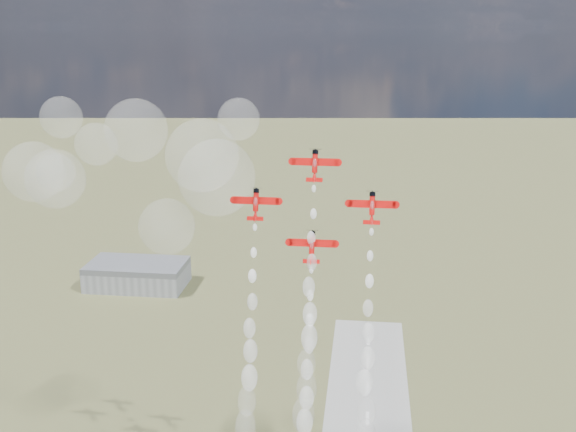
# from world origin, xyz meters

# --- Properties ---
(hangar) EXTENTS (50.00, 28.00, 13.00)m
(hangar) POSITION_xyz_m (-120.00, 180.00, 6.50)
(hangar) COLOR gray
(hangar) RESTS_ON ground
(plane_lead) EXTENTS (10.90, 4.69, 7.52)m
(plane_lead) POSITION_xyz_m (-15.17, 18.20, 99.31)
(plane_lead) COLOR red
(plane_lead) RESTS_ON ground
(plane_left) EXTENTS (10.90, 4.69, 7.52)m
(plane_left) POSITION_xyz_m (-28.85, 15.05, 90.27)
(plane_left) COLOR red
(plane_left) RESTS_ON ground
(plane_right) EXTENTS (10.90, 4.69, 7.52)m
(plane_right) POSITION_xyz_m (-1.49, 15.05, 90.27)
(plane_right) COLOR red
(plane_right) RESTS_ON ground
(plane_slot) EXTENTS (10.90, 4.69, 7.52)m
(plane_slot) POSITION_xyz_m (-15.17, 11.90, 81.23)
(plane_slot) COLOR red
(plane_slot) RESTS_ON ground
(smoke_trail_lead) EXTENTS (5.46, 20.47, 52.63)m
(smoke_trail_lead) POSITION_xyz_m (-15.34, 2.68, 54.86)
(smoke_trail_lead) COLOR white
(smoke_trail_lead) RESTS_ON plane_lead
(smoke_trail_left) EXTENTS (5.28, 20.37, 52.35)m
(smoke_trail_left) POSITION_xyz_m (-28.89, -0.40, 45.86)
(smoke_trail_left) COLOR white
(smoke_trail_left) RESTS_ON plane_left
(smoke_trail_right) EXTENTS (5.43, 20.77, 51.91)m
(smoke_trail_right) POSITION_xyz_m (-1.31, -0.77, 45.98)
(smoke_trail_right) COLOR white
(smoke_trail_right) RESTS_ON plane_right
(drifted_smoke_cloud) EXTENTS (68.61, 36.60, 42.92)m
(drifted_smoke_cloud) POSITION_xyz_m (-60.31, 26.16, 95.54)
(drifted_smoke_cloud) COLOR white
(drifted_smoke_cloud) RESTS_ON ground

